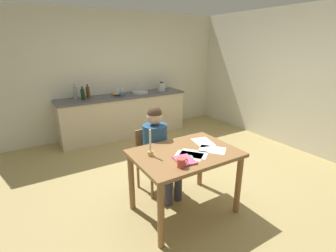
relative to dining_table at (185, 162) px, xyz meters
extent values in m
cube|color=tan|center=(0.37, 0.58, -0.67)|extent=(5.20, 5.20, 0.04)
cube|color=beige|center=(0.37, 3.18, 0.65)|extent=(5.20, 0.12, 2.60)
cube|color=beige|center=(2.97, 0.58, 0.65)|extent=(0.12, 5.20, 2.60)
cube|color=beige|center=(0.37, 2.82, -0.22)|extent=(2.69, 0.60, 0.86)
cube|color=#4C4C51|center=(0.37, 2.82, 0.23)|extent=(2.73, 0.64, 0.04)
cube|color=olive|center=(0.00, 0.00, 0.11)|extent=(1.17, 0.83, 0.04)
cylinder|color=olive|center=(-0.52, -0.35, -0.28)|extent=(0.07, 0.07, 0.74)
cylinder|color=olive|center=(0.52, -0.35, -0.28)|extent=(0.07, 0.07, 0.74)
cylinder|color=olive|center=(-0.52, 0.35, -0.28)|extent=(0.07, 0.07, 0.74)
cylinder|color=olive|center=(0.52, 0.35, -0.28)|extent=(0.07, 0.07, 0.74)
cube|color=olive|center=(-0.08, 0.59, -0.21)|extent=(0.45, 0.45, 0.04)
cube|color=olive|center=(-0.10, 0.78, 0.00)|extent=(0.36, 0.08, 0.40)
cylinder|color=olive|center=(-0.22, 0.40, -0.44)|extent=(0.04, 0.04, 0.43)
cylinder|color=olive|center=(0.12, 0.45, -0.44)|extent=(0.04, 0.04, 0.43)
cylinder|color=olive|center=(-0.27, 0.74, -0.44)|extent=(0.04, 0.04, 0.43)
cylinder|color=olive|center=(0.07, 0.78, -0.44)|extent=(0.04, 0.04, 0.43)
cylinder|color=navy|center=(-0.08, 0.57, 0.05)|extent=(0.36, 0.36, 0.50)
sphere|color=#D8AD8C|center=(-0.08, 0.57, 0.41)|extent=(0.20, 0.20, 0.20)
sphere|color=#473323|center=(-0.08, 0.57, 0.45)|extent=(0.19, 0.19, 0.19)
cylinder|color=#383847|center=(-0.13, 0.38, -0.20)|extent=(0.18, 0.39, 0.13)
cylinder|color=#383847|center=(-0.11, 0.19, -0.43)|extent=(0.10, 0.10, 0.45)
cylinder|color=#383847|center=(0.03, 0.40, -0.20)|extent=(0.18, 0.39, 0.13)
cylinder|color=#383847|center=(0.05, 0.21, -0.43)|extent=(0.10, 0.10, 0.45)
cylinder|color=#D84C3F|center=(-0.24, -0.27, 0.17)|extent=(0.08, 0.08, 0.09)
torus|color=#D84C3F|center=(-0.19, -0.27, 0.18)|extent=(0.06, 0.01, 0.06)
cylinder|color=gold|center=(-0.38, 0.12, 0.15)|extent=(0.06, 0.06, 0.05)
cylinder|color=white|center=(-0.38, 0.12, 0.30)|extent=(0.02, 0.02, 0.25)
cube|color=#BA5374|center=(-0.14, -0.18, 0.14)|extent=(0.21, 0.26, 0.02)
cube|color=#55BD86|center=(-0.12, -0.18, 0.13)|extent=(0.24, 0.23, 0.02)
cube|color=white|center=(0.36, 0.12, 0.13)|extent=(0.27, 0.33, 0.00)
cube|color=white|center=(-0.02, -0.10, 0.13)|extent=(0.35, 0.36, 0.00)
cube|color=white|center=(0.05, -0.10, 0.13)|extent=(0.35, 0.36, 0.00)
cube|color=white|center=(0.30, -0.12, 0.13)|extent=(0.35, 0.36, 0.00)
cylinder|color=#B2B7BC|center=(0.78, 2.82, 0.27)|extent=(0.36, 0.36, 0.04)
cylinder|color=silver|center=(0.78, 2.98, 0.37)|extent=(0.02, 0.02, 0.24)
cylinder|color=#8C999E|center=(-0.57, 2.92, 0.37)|extent=(0.06, 0.06, 0.24)
cylinder|color=#8C999E|center=(-0.57, 2.92, 0.51)|extent=(0.03, 0.03, 0.06)
cylinder|color=black|center=(-0.45, 2.80, 0.35)|extent=(0.07, 0.07, 0.20)
cylinder|color=black|center=(-0.45, 2.80, 0.48)|extent=(0.03, 0.03, 0.05)
cylinder|color=#593319|center=(-0.33, 2.91, 0.36)|extent=(0.07, 0.07, 0.22)
cylinder|color=#593319|center=(-0.33, 2.91, 0.49)|extent=(0.03, 0.03, 0.06)
ellipsoid|color=tan|center=(0.24, 2.84, 0.29)|extent=(0.18, 0.18, 0.08)
cylinder|color=#B7BABF|center=(1.32, 2.82, 0.34)|extent=(0.18, 0.18, 0.18)
cone|color=#262628|center=(1.32, 2.82, 0.45)|extent=(0.11, 0.11, 0.04)
cylinder|color=silver|center=(0.43, 2.97, 0.25)|extent=(0.06, 0.06, 0.00)
cylinder|color=silver|center=(0.43, 2.97, 0.28)|extent=(0.01, 0.01, 0.07)
cone|color=silver|center=(0.43, 2.97, 0.36)|extent=(0.07, 0.07, 0.08)
cylinder|color=silver|center=(0.31, 2.97, 0.25)|extent=(0.06, 0.06, 0.00)
cylinder|color=silver|center=(0.31, 2.97, 0.28)|extent=(0.01, 0.01, 0.07)
cone|color=silver|center=(0.31, 2.97, 0.36)|extent=(0.07, 0.07, 0.08)
cylinder|color=#33598C|center=(0.29, 2.67, 0.29)|extent=(0.08, 0.08, 0.09)
torus|color=#33598C|center=(0.33, 2.67, 0.29)|extent=(0.06, 0.01, 0.06)
camera|label=1|loc=(-1.48, -2.05, 1.29)|focal=26.10mm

